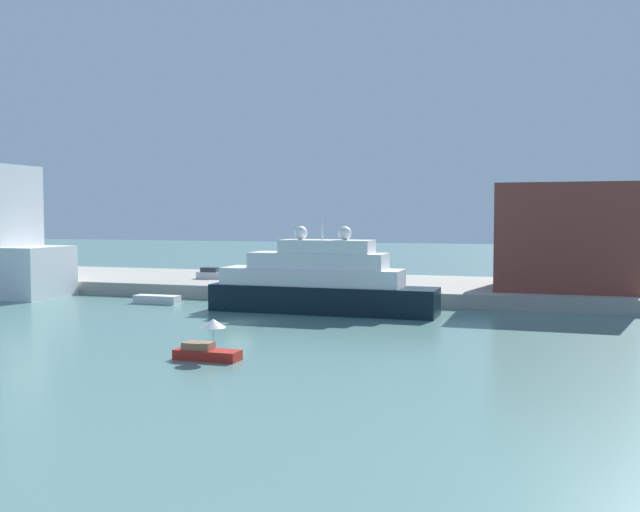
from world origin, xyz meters
The scene contains 9 objects.
ground centered at (0.00, 0.00, 0.00)m, with size 400.00×400.00×0.00m, color slate.
quay_dock centered at (0.00, 27.89, 0.82)m, with size 110.00×23.78×1.64m, color gray.
large_yacht centered at (5.26, 8.83, 3.10)m, with size 24.18×4.92×10.26m.
small_motorboat centered at (5.24, -17.01, 0.95)m, with size 4.72×1.78×2.95m.
work_barge centered at (-15.19, 10.48, 0.47)m, with size 5.38×1.80×0.95m, color silver.
harbor_building centered at (29.94, 26.06, 7.76)m, with size 15.21×13.90×12.23m, color brown.
parked_car centered at (-15.66, 25.56, 2.29)m, with size 3.95×1.80×1.51m.
person_figure centered at (-11.13, 22.90, 2.37)m, with size 0.36×0.36×1.57m.
mooring_bollard centered at (-2.71, 17.21, 1.95)m, with size 0.41×0.41×0.62m, color black.
Camera 1 is at (28.14, -62.01, 10.20)m, focal length 39.89 mm.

